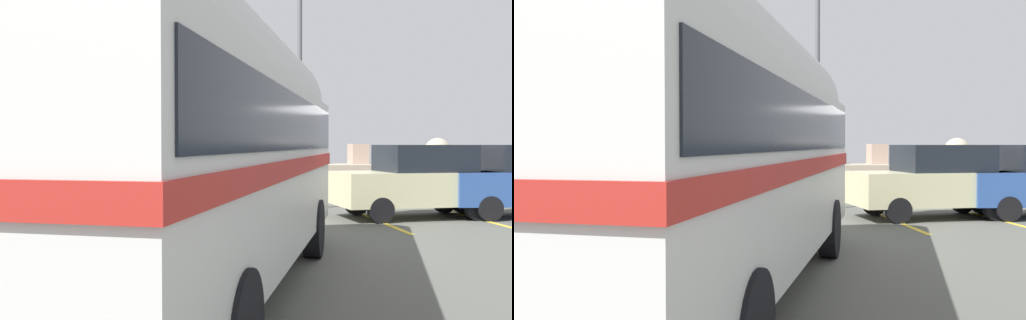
% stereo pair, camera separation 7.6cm
% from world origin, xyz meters
% --- Properties ---
extents(ground, '(32.00, 26.00, 0.02)m').
position_xyz_m(ground, '(0.00, 0.00, 0.01)').
color(ground, '#54564F').
extents(breakwater, '(31.36, 1.97, 2.47)m').
position_xyz_m(breakwater, '(-0.47, 11.81, 0.78)').
color(breakwater, tan).
rests_on(breakwater, ground).
extents(vintage_coach, '(5.12, 8.89, 3.70)m').
position_xyz_m(vintage_coach, '(-1.84, -2.77, 2.05)').
color(vintage_coach, black).
rests_on(vintage_coach, ground).
extents(parked_car_nearest, '(4.23, 2.03, 1.86)m').
position_xyz_m(parked_car_nearest, '(3.79, 3.84, 0.97)').
color(parked_car_nearest, black).
rests_on(parked_car_nearest, ground).
extents(lamp_post, '(0.44, 0.92, 6.68)m').
position_xyz_m(lamp_post, '(1.10, 5.71, 3.75)').
color(lamp_post, '#5B5B60').
rests_on(lamp_post, ground).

